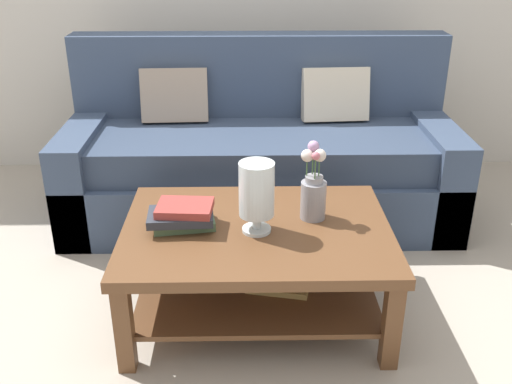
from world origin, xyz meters
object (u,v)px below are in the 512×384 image
Objects in this scene: glass_hurricane_vase at (257,192)px; flower_pitcher at (313,191)px; book_stack_main at (183,216)px; couch at (260,158)px; coffee_table at (257,251)px.

flower_pitcher reaches higher than glass_hurricane_vase.
book_stack_main is 0.83× the size of flower_pitcher.
book_stack_main is 0.94× the size of glass_hurricane_vase.
couch is 1.06m from coffee_table.
coffee_table is (-0.04, -1.06, -0.04)m from couch.
flower_pitcher is at bearing 19.03° from coffee_table.
book_stack_main reaches higher than coffee_table.
couch reaches higher than glass_hurricane_vase.
book_stack_main is at bearing 172.81° from glass_hurricane_vase.
coffee_table is at bearing -92.02° from couch.
coffee_table is 3.72× the size of glass_hurricane_vase.
flower_pitcher reaches higher than coffee_table.
glass_hurricane_vase is at bearing -97.25° from coffee_table.
flower_pitcher is (0.21, -0.97, 0.22)m from couch.
coffee_table is 0.37m from book_stack_main.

